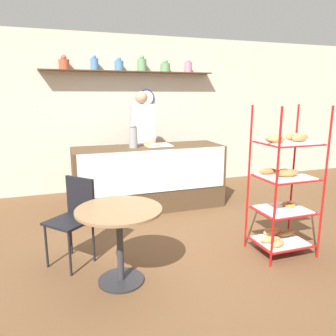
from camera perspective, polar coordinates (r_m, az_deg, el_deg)
ground_plane at (r=3.90m, az=2.30°, el=-12.98°), size 14.00×14.00×0.00m
back_wall at (r=6.01m, az=-6.68°, el=9.54°), size 10.00×0.30×2.70m
display_counter at (r=4.94m, az=-3.27°, el=-1.63°), size 2.21×0.71×0.94m
pastry_rack at (r=3.66m, az=19.52°, el=-3.40°), size 0.61×0.49×1.59m
person_worker at (r=5.39m, az=-4.52°, el=4.89°), size 0.37×0.23×1.74m
cafe_table at (r=2.99m, az=-8.45°, el=-10.07°), size 0.77×0.77×0.71m
cafe_chair at (r=3.45m, az=-15.95°, el=-7.33°), size 0.54×0.54×0.87m
coffee_carafe at (r=4.73m, az=-6.09°, el=5.50°), size 0.12×0.12×0.34m
donut_tray_counter at (r=4.91m, az=-2.25°, el=4.10°), size 0.39×0.34×0.05m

